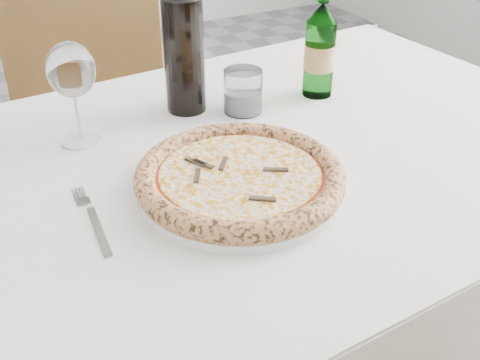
{
  "coord_description": "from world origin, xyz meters",
  "views": [
    {
      "loc": [
        -0.21,
        -0.8,
        1.28
      ],
      "look_at": [
        0.16,
        -0.09,
        0.78
      ],
      "focal_mm": 45.0,
      "sensor_mm": 36.0,
      "label": 1
    }
  ],
  "objects_px": {
    "pizza": "(240,177)",
    "tumbler": "(243,94)",
    "plate": "(240,186)",
    "wine_glass": "(71,72)",
    "beer_bottle": "(320,50)",
    "chair_far": "(83,105)",
    "wine_bottle": "(184,44)",
    "dining_table": "(214,203)"
  },
  "relations": [
    {
      "from": "chair_far",
      "to": "plate",
      "type": "xyz_separation_m",
      "value": [
        0.04,
        -0.92,
        0.23
      ]
    },
    {
      "from": "dining_table",
      "to": "chair_far",
      "type": "height_order",
      "value": "chair_far"
    },
    {
      "from": "plate",
      "to": "wine_glass",
      "type": "bearing_deg",
      "value": 122.8
    },
    {
      "from": "plate",
      "to": "beer_bottle",
      "type": "height_order",
      "value": "beer_bottle"
    },
    {
      "from": "plate",
      "to": "wine_glass",
      "type": "distance_m",
      "value": 0.35
    },
    {
      "from": "plate",
      "to": "beer_bottle",
      "type": "xyz_separation_m",
      "value": [
        0.32,
        0.26,
        0.09
      ]
    },
    {
      "from": "plate",
      "to": "beer_bottle",
      "type": "relative_size",
      "value": 1.34
    },
    {
      "from": "dining_table",
      "to": "tumbler",
      "type": "distance_m",
      "value": 0.24
    },
    {
      "from": "chair_far",
      "to": "plate",
      "type": "bearing_deg",
      "value": -87.79
    },
    {
      "from": "chair_far",
      "to": "wine_bottle",
      "type": "distance_m",
      "value": 0.71
    },
    {
      "from": "pizza",
      "to": "dining_table",
      "type": "bearing_deg",
      "value": 90.0
    },
    {
      "from": "dining_table",
      "to": "pizza",
      "type": "height_order",
      "value": "pizza"
    },
    {
      "from": "plate",
      "to": "pizza",
      "type": "relative_size",
      "value": 0.98
    },
    {
      "from": "pizza",
      "to": "tumbler",
      "type": "relative_size",
      "value": 3.87
    },
    {
      "from": "pizza",
      "to": "beer_bottle",
      "type": "distance_m",
      "value": 0.42
    },
    {
      "from": "chair_far",
      "to": "pizza",
      "type": "bearing_deg",
      "value": -87.79
    },
    {
      "from": "beer_bottle",
      "to": "wine_glass",
      "type": "bearing_deg",
      "value": 177.91
    },
    {
      "from": "chair_far",
      "to": "plate",
      "type": "distance_m",
      "value": 0.95
    },
    {
      "from": "wine_glass",
      "to": "beer_bottle",
      "type": "bearing_deg",
      "value": -2.09
    },
    {
      "from": "dining_table",
      "to": "plate",
      "type": "distance_m",
      "value": 0.14
    },
    {
      "from": "plate",
      "to": "tumbler",
      "type": "bearing_deg",
      "value": 61.38
    },
    {
      "from": "tumbler",
      "to": "chair_far",
      "type": "bearing_deg",
      "value": 104.87
    },
    {
      "from": "pizza",
      "to": "tumbler",
      "type": "bearing_deg",
      "value": 61.38
    },
    {
      "from": "beer_bottle",
      "to": "pizza",
      "type": "bearing_deg",
      "value": -140.77
    },
    {
      "from": "pizza",
      "to": "tumbler",
      "type": "height_order",
      "value": "tumbler"
    },
    {
      "from": "tumbler",
      "to": "wine_glass",
      "type": "bearing_deg",
      "value": 176.36
    },
    {
      "from": "wine_glass",
      "to": "pizza",
      "type": "bearing_deg",
      "value": -57.2
    },
    {
      "from": "wine_bottle",
      "to": "beer_bottle",
      "type": "bearing_deg",
      "value": -12.12
    },
    {
      "from": "beer_bottle",
      "to": "dining_table",
      "type": "bearing_deg",
      "value": -153.28
    },
    {
      "from": "chair_far",
      "to": "wine_bottle",
      "type": "relative_size",
      "value": 2.91
    },
    {
      "from": "pizza",
      "to": "wine_glass",
      "type": "distance_m",
      "value": 0.35
    },
    {
      "from": "pizza",
      "to": "wine_bottle",
      "type": "distance_m",
      "value": 0.34
    },
    {
      "from": "chair_far",
      "to": "tumbler",
      "type": "xyz_separation_m",
      "value": [
        0.18,
        -0.67,
        0.26
      ]
    },
    {
      "from": "dining_table",
      "to": "wine_bottle",
      "type": "xyz_separation_m",
      "value": [
        0.05,
        0.22,
        0.22
      ]
    },
    {
      "from": "beer_bottle",
      "to": "wine_bottle",
      "type": "xyz_separation_m",
      "value": [
        -0.27,
        0.06,
        0.04
      ]
    },
    {
      "from": "tumbler",
      "to": "pizza",
      "type": "bearing_deg",
      "value": -118.62
    },
    {
      "from": "chair_far",
      "to": "beer_bottle",
      "type": "bearing_deg",
      "value": -61.85
    },
    {
      "from": "dining_table",
      "to": "pizza",
      "type": "distance_m",
      "value": 0.15
    },
    {
      "from": "plate",
      "to": "pizza",
      "type": "bearing_deg",
      "value": -120.0
    },
    {
      "from": "beer_bottle",
      "to": "wine_bottle",
      "type": "distance_m",
      "value": 0.28
    },
    {
      "from": "plate",
      "to": "wine_bottle",
      "type": "relative_size",
      "value": 1.02
    },
    {
      "from": "wine_glass",
      "to": "tumbler",
      "type": "height_order",
      "value": "wine_glass"
    }
  ]
}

